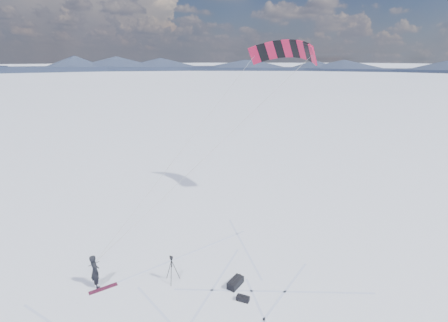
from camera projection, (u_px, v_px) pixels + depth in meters
ground at (178, 308)px, 14.87m from camera, size 1800.00×1800.00×0.00m
horizon_hills at (175, 252)px, 13.98m from camera, size 704.00×704.00×8.00m
snowkiter at (97, 286)px, 16.31m from camera, size 0.50×0.69×1.77m
snowboard at (103, 289)px, 16.10m from camera, size 1.37×0.26×0.04m
tripod at (172, 265)px, 16.41m from camera, size 0.67×0.73×1.45m
gear_bag_a at (235, 282)px, 16.27m from camera, size 1.06×0.80×0.43m
gear_bag_b at (243, 298)px, 15.29m from camera, size 0.59×0.67×0.28m
power_kite at (284, 52)px, 23.82m from camera, size 16.56×6.58×10.98m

